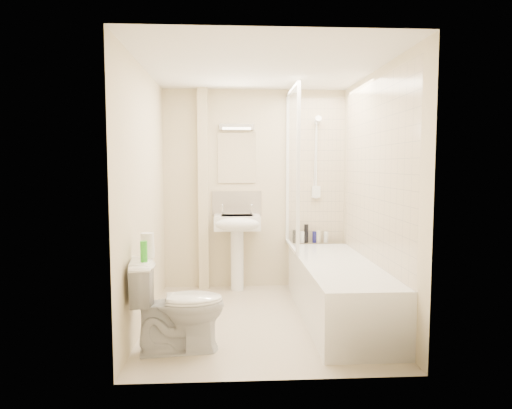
{
  "coord_description": "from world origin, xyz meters",
  "views": [
    {
      "loc": [
        -0.3,
        -4.3,
        1.5
      ],
      "look_at": [
        -0.04,
        0.2,
        1.11
      ],
      "focal_mm": 32.0,
      "sensor_mm": 36.0,
      "label": 1
    }
  ],
  "objects": [
    {
      "name": "splashback",
      "position": [
        -0.22,
        1.24,
        1.03
      ],
      "size": [
        0.6,
        0.02,
        0.3
      ],
      "primitive_type": "cube",
      "color": "beige",
      "rests_on": "wall_back"
    },
    {
      "name": "bottle_white_b",
      "position": [
        0.87,
        1.16,
        0.62
      ],
      "size": [
        0.06,
        0.06,
        0.13
      ],
      "primitive_type": "cylinder",
      "color": "silver",
      "rests_on": "bathtub"
    },
    {
      "name": "bottle_cream",
      "position": [
        0.78,
        1.16,
        0.62
      ],
      "size": [
        0.07,
        0.07,
        0.15
      ],
      "primitive_type": "cylinder",
      "color": "beige",
      "rests_on": "bathtub"
    },
    {
      "name": "green_bottle",
      "position": [
        -0.97,
        -0.78,
        0.83
      ],
      "size": [
        0.05,
        0.05,
        0.16
      ],
      "primitive_type": "cylinder",
      "color": "green",
      "rests_on": "toilet"
    },
    {
      "name": "pedestal_sink",
      "position": [
        -0.22,
        1.01,
        0.72
      ],
      "size": [
        0.54,
        0.49,
        1.03
      ],
      "color": "white",
      "rests_on": "ground"
    },
    {
      "name": "wall_right",
      "position": [
        1.1,
        0.0,
        1.2
      ],
      "size": [
        0.02,
        2.5,
        2.4
      ],
      "primitive_type": "cube",
      "color": "beige",
      "rests_on": "ground"
    },
    {
      "name": "shower_fixture",
      "position": [
        0.75,
        1.19,
        1.55
      ],
      "size": [
        0.1,
        0.16,
        0.99
      ],
      "color": "white",
      "rests_on": "wall_back"
    },
    {
      "name": "pipe_boxing",
      "position": [
        -0.62,
        1.19,
        1.2
      ],
      "size": [
        0.12,
        0.12,
        2.4
      ],
      "primitive_type": "cube",
      "color": "beige",
      "rests_on": "ground"
    },
    {
      "name": "toilet_roll_lower",
      "position": [
        -0.97,
        -0.61,
        0.8
      ],
      "size": [
        0.11,
        0.11,
        0.09
      ],
      "primitive_type": "cylinder",
      "color": "white",
      "rests_on": "toilet"
    },
    {
      "name": "bottle_black_b",
      "position": [
        0.62,
        1.16,
        0.66
      ],
      "size": [
        0.05,
        0.05,
        0.23
      ],
      "primitive_type": "cylinder",
      "color": "black",
      "rests_on": "bathtub"
    },
    {
      "name": "floor",
      "position": [
        0.0,
        0.0,
        0.0
      ],
      "size": [
        2.5,
        2.5,
        0.0
      ],
      "primitive_type": "plane",
      "color": "beige",
      "rests_on": "ground"
    },
    {
      "name": "ceiling",
      "position": [
        0.0,
        0.0,
        2.4
      ],
      "size": [
        2.2,
        2.5,
        0.02
      ],
      "primitive_type": "cube",
      "color": "white",
      "rests_on": "wall_back"
    },
    {
      "name": "tile_back",
      "position": [
        0.75,
        1.24,
        1.42
      ],
      "size": [
        0.7,
        0.01,
        1.75
      ],
      "primitive_type": "cube",
      "color": "beige",
      "rests_on": "wall_back"
    },
    {
      "name": "strip_light",
      "position": [
        -0.22,
        1.22,
        1.95
      ],
      "size": [
        0.42,
        0.07,
        0.07
      ],
      "primitive_type": "cube",
      "color": "silver",
      "rests_on": "wall_back"
    },
    {
      "name": "toilet",
      "position": [
        -0.72,
        -0.69,
        0.38
      ],
      "size": [
        0.59,
        0.83,
        0.75
      ],
      "primitive_type": "imported",
      "rotation": [
        0.0,
        0.0,
        1.69
      ],
      "color": "white",
      "rests_on": "ground"
    },
    {
      "name": "toilet_roll_upper",
      "position": [
        -0.97,
        -0.61,
        0.9
      ],
      "size": [
        0.11,
        0.11,
        0.11
      ],
      "primitive_type": "cylinder",
      "color": "white",
      "rests_on": "toilet_roll_lower"
    },
    {
      "name": "tile_right",
      "position": [
        1.09,
        0.02,
        1.42
      ],
      "size": [
        0.01,
        2.1,
        1.75
      ],
      "primitive_type": "cube",
      "color": "beige",
      "rests_on": "wall_right"
    },
    {
      "name": "wall_back",
      "position": [
        0.0,
        1.25,
        1.2
      ],
      "size": [
        2.2,
        0.02,
        2.4
      ],
      "primitive_type": "cube",
      "color": "beige",
      "rests_on": "ground"
    },
    {
      "name": "mirror",
      "position": [
        -0.22,
        1.24,
        1.58
      ],
      "size": [
        0.46,
        0.01,
        0.6
      ],
      "primitive_type": "cube",
      "color": "white",
      "rests_on": "wall_back"
    },
    {
      "name": "bottle_white_a",
      "position": [
        0.58,
        1.16,
        0.62
      ],
      "size": [
        0.06,
        0.06,
        0.14
      ],
      "primitive_type": "cylinder",
      "color": "white",
      "rests_on": "bathtub"
    },
    {
      "name": "wall_left",
      "position": [
        -1.1,
        0.0,
        1.2
      ],
      "size": [
        0.02,
        2.5,
        2.4
      ],
      "primitive_type": "cube",
      "color": "beige",
      "rests_on": "ground"
    },
    {
      "name": "bottle_blue",
      "position": [
        0.73,
        1.16,
        0.62
      ],
      "size": [
        0.05,
        0.05,
        0.14
      ],
      "primitive_type": "cylinder",
      "color": "#141354",
      "rests_on": "bathtub"
    },
    {
      "name": "shower_screen",
      "position": [
        0.4,
        0.8,
        1.45
      ],
      "size": [
        0.04,
        0.92,
        1.8
      ],
      "color": "white",
      "rests_on": "bathtub"
    },
    {
      "name": "bathtub",
      "position": [
        0.75,
        0.02,
        0.29
      ],
      "size": [
        0.7,
        2.1,
        0.55
      ],
      "color": "white",
      "rests_on": "ground"
    },
    {
      "name": "bottle_black_a",
      "position": [
        0.49,
        1.16,
        0.63
      ],
      "size": [
        0.06,
        0.06,
        0.16
      ],
      "primitive_type": "cylinder",
      "color": "black",
      "rests_on": "bathtub"
    }
  ]
}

